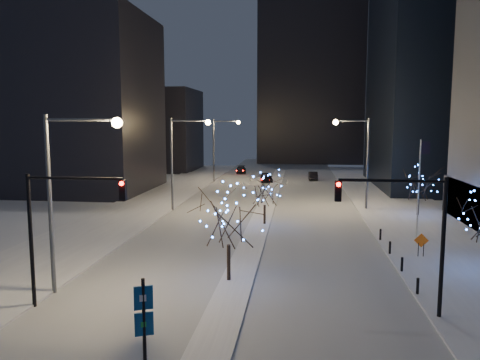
% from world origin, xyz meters
% --- Properties ---
extents(ground, '(160.00, 160.00, 0.00)m').
position_xyz_m(ground, '(0.00, 0.00, 0.00)').
color(ground, white).
rests_on(ground, ground).
extents(road, '(20.00, 130.00, 0.02)m').
position_xyz_m(road, '(0.00, 35.00, 0.01)').
color(road, '#ABB1BA').
rests_on(road, ground).
extents(median, '(2.00, 80.00, 0.15)m').
position_xyz_m(median, '(0.00, 30.00, 0.07)').
color(median, silver).
rests_on(median, ground).
extents(east_sidewalk, '(10.00, 90.00, 0.15)m').
position_xyz_m(east_sidewalk, '(15.00, 20.00, 0.07)').
color(east_sidewalk, silver).
rests_on(east_sidewalk, ground).
extents(west_sidewalk, '(8.00, 90.00, 0.15)m').
position_xyz_m(west_sidewalk, '(-14.00, 20.00, 0.07)').
color(west_sidewalk, silver).
rests_on(west_sidewalk, ground).
extents(filler_west_near, '(22.00, 18.00, 24.00)m').
position_xyz_m(filler_west_near, '(-28.00, 40.00, 12.00)').
color(filler_west_near, black).
rests_on(filler_west_near, ground).
extents(filler_west_far, '(18.00, 16.00, 16.00)m').
position_xyz_m(filler_west_far, '(-26.00, 70.00, 8.00)').
color(filler_west_far, black).
rests_on(filler_west_far, ground).
extents(horizon_block, '(24.00, 14.00, 42.00)m').
position_xyz_m(horizon_block, '(6.00, 92.00, 21.00)').
color(horizon_block, black).
rests_on(horizon_block, ground).
extents(street_lamp_w_near, '(4.40, 0.56, 10.00)m').
position_xyz_m(street_lamp_w_near, '(-8.94, 2.00, 6.50)').
color(street_lamp_w_near, '#595E66').
rests_on(street_lamp_w_near, ground).
extents(street_lamp_w_mid, '(4.40, 0.56, 10.00)m').
position_xyz_m(street_lamp_w_mid, '(-8.94, 27.00, 6.50)').
color(street_lamp_w_mid, '#595E66').
rests_on(street_lamp_w_mid, ground).
extents(street_lamp_w_far, '(4.40, 0.56, 10.00)m').
position_xyz_m(street_lamp_w_far, '(-8.94, 52.00, 6.50)').
color(street_lamp_w_far, '#595E66').
rests_on(street_lamp_w_far, ground).
extents(street_lamp_east, '(3.90, 0.56, 10.00)m').
position_xyz_m(street_lamp_east, '(10.08, 30.00, 6.45)').
color(street_lamp_east, '#595E66').
rests_on(street_lamp_east, ground).
extents(traffic_signal_west, '(5.26, 0.43, 7.00)m').
position_xyz_m(traffic_signal_west, '(-8.44, -0.00, 4.76)').
color(traffic_signal_west, black).
rests_on(traffic_signal_west, ground).
extents(traffic_signal_east, '(5.26, 0.43, 7.00)m').
position_xyz_m(traffic_signal_east, '(8.94, 1.00, 4.76)').
color(traffic_signal_east, black).
rests_on(traffic_signal_east, ground).
extents(flagpoles, '(1.35, 2.60, 8.00)m').
position_xyz_m(flagpoles, '(13.37, 17.25, 4.80)').
color(flagpoles, silver).
rests_on(flagpoles, east_sidewalk).
extents(bollards, '(0.16, 12.16, 0.90)m').
position_xyz_m(bollards, '(10.20, 10.00, 0.60)').
color(bollards, black).
rests_on(bollards, east_sidewalk).
extents(car_near, '(2.44, 4.78, 1.56)m').
position_xyz_m(car_near, '(-1.50, 52.28, 0.78)').
color(car_near, black).
rests_on(car_near, ground).
extents(car_mid, '(1.60, 4.23, 1.38)m').
position_xyz_m(car_mid, '(5.96, 56.41, 0.69)').
color(car_mid, black).
rests_on(car_mid, ground).
extents(car_far, '(2.41, 4.72, 1.31)m').
position_xyz_m(car_far, '(-7.16, 64.95, 0.66)').
color(car_far, black).
rests_on(car_far, ground).
extents(holiday_tree_median_near, '(6.06, 6.06, 6.14)m').
position_xyz_m(holiday_tree_median_near, '(-0.50, 5.02, 4.12)').
color(holiday_tree_median_near, black).
rests_on(holiday_tree_median_near, median).
extents(holiday_tree_median_far, '(4.51, 4.51, 5.16)m').
position_xyz_m(holiday_tree_median_far, '(0.50, 20.87, 3.46)').
color(holiday_tree_median_far, black).
rests_on(holiday_tree_median_far, median).
extents(holiday_tree_plaza_far, '(4.78, 4.78, 5.03)m').
position_xyz_m(holiday_tree_plaza_far, '(15.72, 26.93, 3.33)').
color(holiday_tree_plaza_far, black).
rests_on(holiday_tree_plaza_far, east_sidewalk).
extents(wayfinding_sign, '(0.67, 0.36, 3.92)m').
position_xyz_m(wayfinding_sign, '(-2.00, -6.00, 2.41)').
color(wayfinding_sign, black).
rests_on(wayfinding_sign, ground).
extents(construction_sign, '(1.01, 0.07, 1.66)m').
position_xyz_m(construction_sign, '(12.24, 11.58, 1.15)').
color(construction_sign, black).
rests_on(construction_sign, east_sidewalk).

